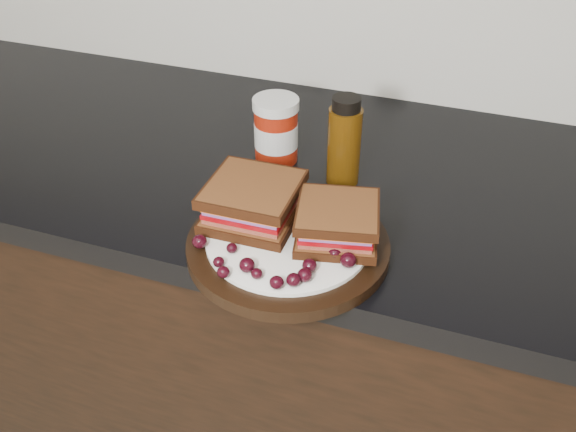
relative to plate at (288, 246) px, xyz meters
name	(u,v)px	position (x,y,z in m)	size (l,w,h in m)	color
base_cabinets	(245,341)	(-0.18, 0.22, -0.48)	(3.96, 0.58, 0.86)	black
countertop	(235,163)	(-0.18, 0.22, -0.03)	(3.98, 0.60, 0.04)	black
plate	(288,246)	(0.00, 0.00, 0.00)	(0.28, 0.28, 0.02)	black
sandwich_left	(253,202)	(-0.06, 0.03, 0.04)	(0.12, 0.12, 0.06)	brown
sandwich_right	(337,223)	(0.06, 0.02, 0.04)	(0.11, 0.11, 0.05)	brown
grape_0	(200,242)	(-0.10, -0.06, 0.02)	(0.02, 0.02, 0.02)	black
grape_1	(232,248)	(-0.06, -0.06, 0.02)	(0.02, 0.02, 0.01)	black
grape_2	(219,262)	(-0.06, -0.09, 0.02)	(0.02, 0.02, 0.01)	black
grape_3	(223,272)	(-0.05, -0.10, 0.02)	(0.02, 0.02, 0.02)	black
grape_4	(247,265)	(-0.03, -0.08, 0.02)	(0.02, 0.02, 0.02)	black
grape_5	(257,274)	(-0.01, -0.09, 0.02)	(0.02, 0.02, 0.01)	black
grape_6	(277,282)	(0.02, -0.10, 0.02)	(0.02, 0.02, 0.02)	black
grape_7	(293,280)	(0.04, -0.09, 0.02)	(0.02, 0.02, 0.02)	black
grape_8	(305,275)	(0.05, -0.08, 0.02)	(0.02, 0.02, 0.02)	black
grape_9	(309,265)	(0.05, -0.06, 0.02)	(0.02, 0.02, 0.02)	black
grape_10	(348,260)	(0.09, -0.03, 0.02)	(0.02, 0.02, 0.02)	black
grape_11	(335,253)	(0.07, -0.02, 0.02)	(0.02, 0.02, 0.02)	black
grape_12	(357,244)	(0.09, 0.01, 0.02)	(0.02, 0.02, 0.02)	black
grape_13	(357,228)	(0.09, 0.04, 0.02)	(0.02, 0.02, 0.02)	black
grape_14	(348,219)	(0.07, 0.06, 0.02)	(0.02, 0.02, 0.02)	black
grape_15	(269,215)	(-0.04, 0.03, 0.02)	(0.02, 0.02, 0.02)	black
grape_16	(247,210)	(-0.07, 0.03, 0.02)	(0.02, 0.02, 0.02)	black
grape_17	(244,212)	(-0.07, 0.02, 0.02)	(0.02, 0.02, 0.02)	black
grape_18	(225,216)	(-0.10, 0.00, 0.02)	(0.02, 0.02, 0.02)	black
grape_19	(224,225)	(-0.09, -0.01, 0.02)	(0.02, 0.02, 0.02)	black
grape_20	(261,218)	(-0.05, 0.02, 0.02)	(0.02, 0.02, 0.02)	black
grape_21	(263,219)	(-0.04, 0.02, 0.02)	(0.01, 0.01, 0.01)	black
grape_22	(243,221)	(-0.07, 0.00, 0.02)	(0.02, 0.02, 0.01)	black
condiment_jar	(276,130)	(-0.10, 0.23, 0.05)	(0.08, 0.08, 0.11)	#9C1D0B
oil_bottle	(344,141)	(0.02, 0.20, 0.06)	(0.05, 0.05, 0.15)	#442706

